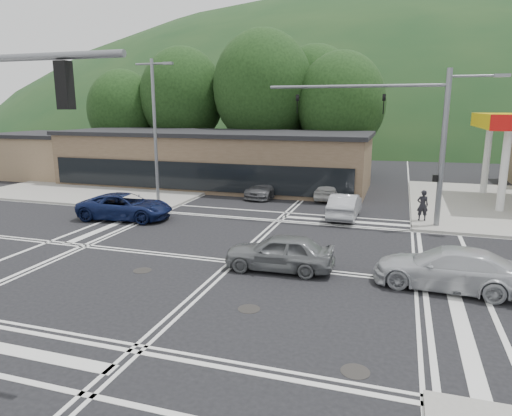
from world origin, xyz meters
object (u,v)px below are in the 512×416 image
(car_silver_east, at_px, (448,268))
(car_queue_a, at_px, (345,206))
(car_blue_west, at_px, (125,206))
(car_northbound, at_px, (267,187))
(car_grey_center, at_px, (280,252))
(car_queue_b, at_px, (330,189))
(pedestrian, at_px, (423,205))

(car_silver_east, distance_m, car_queue_a, 10.39)
(car_blue_west, height_order, car_queue_a, car_blue_west)
(car_silver_east, relative_size, car_northbound, 1.10)
(car_blue_west, relative_size, car_silver_east, 1.05)
(car_queue_a, bearing_deg, car_grey_center, 82.59)
(car_silver_east, distance_m, car_queue_b, 15.70)
(car_silver_east, xyz_separation_m, car_queue_a, (-4.62, 9.30, -0.02))
(car_blue_west, distance_m, car_northbound, 10.38)
(car_northbound, bearing_deg, car_queue_a, -29.22)
(car_blue_west, bearing_deg, car_northbound, -40.12)
(car_queue_b, distance_m, car_northbound, 4.34)
(car_silver_east, bearing_deg, car_grey_center, -84.83)
(car_northbound, height_order, pedestrian, pedestrian)
(car_grey_center, height_order, car_silver_east, car_silver_east)
(car_grey_center, distance_m, car_queue_a, 9.40)
(car_silver_east, bearing_deg, car_queue_b, -151.41)
(car_queue_b, xyz_separation_m, car_northbound, (-4.32, -0.45, -0.03))
(car_grey_center, height_order, car_northbound, car_grey_center)
(car_blue_west, xyz_separation_m, car_grey_center, (10.29, -5.30, -0.01))
(car_grey_center, bearing_deg, car_queue_b, 178.24)
(car_grey_center, bearing_deg, car_silver_east, 87.26)
(car_silver_east, height_order, car_queue_a, car_silver_east)
(car_blue_west, relative_size, car_grey_center, 1.24)
(car_queue_b, height_order, car_northbound, car_queue_b)
(car_grey_center, xyz_separation_m, car_northbound, (-4.56, 13.96, -0.06))
(pedestrian, bearing_deg, car_blue_west, 3.24)
(car_northbound, bearing_deg, pedestrian, -15.72)
(car_queue_a, height_order, pedestrian, pedestrian)
(car_silver_east, height_order, car_northbound, car_silver_east)
(car_blue_west, distance_m, pedestrian, 16.29)
(car_queue_b, bearing_deg, car_silver_east, 115.91)
(car_blue_west, xyz_separation_m, car_queue_a, (11.66, 4.00, -0.02))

